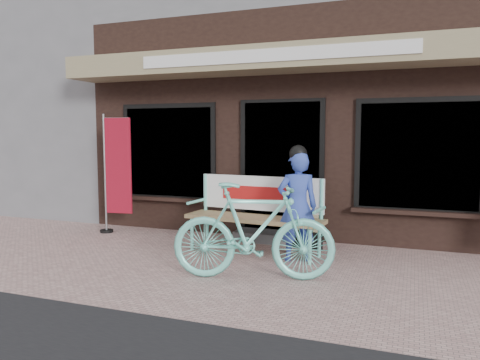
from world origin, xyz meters
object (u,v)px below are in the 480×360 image
at_px(person, 297,204).
at_px(bicycle, 253,231).
at_px(nobori_red, 116,172).
at_px(menu_stand, 308,218).
at_px(bench, 257,208).

relative_size(person, bicycle, 0.82).
xyz_separation_m(nobori_red, menu_stand, (3.24, 0.02, -0.57)).
xyz_separation_m(person, bicycle, (-0.28, -0.95, -0.19)).
relative_size(bicycle, nobori_red, 0.93).
relative_size(person, nobori_red, 0.76).
distance_m(bench, menu_stand, 0.77).
relative_size(bench, nobori_red, 1.00).
bearing_deg(bicycle, nobori_red, 47.19).
bearing_deg(bicycle, bench, 2.00).
bearing_deg(nobori_red, bench, -17.57).
bearing_deg(nobori_red, menu_stand, -8.83).
height_order(bench, bicycle, bicycle).
height_order(bench, menu_stand, bench).
xyz_separation_m(bicycle, nobori_red, (-2.96, 1.59, 0.47)).
bearing_deg(bench, person, -16.58).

